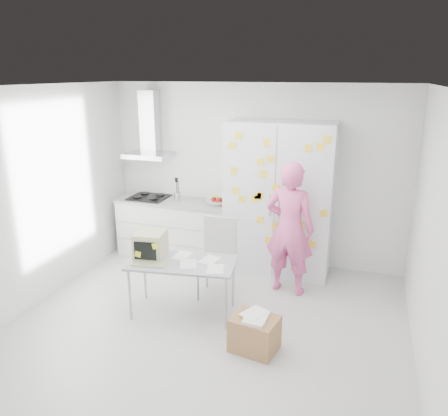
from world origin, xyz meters
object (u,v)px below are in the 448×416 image
(person, at_px, (290,229))
(desk, at_px, (162,253))
(cardboard_box, at_px, (255,333))
(chair, at_px, (218,252))

(person, relative_size, desk, 1.33)
(person, distance_m, desk, 1.68)
(person, relative_size, cardboard_box, 3.37)
(person, bearing_deg, chair, 29.60)
(chair, distance_m, cardboard_box, 1.38)
(desk, height_order, chair, chair)
(chair, bearing_deg, desk, -131.07)
(desk, xyz_separation_m, chair, (0.49, 0.62, -0.18))
(person, height_order, cardboard_box, person)
(person, distance_m, chair, 0.99)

